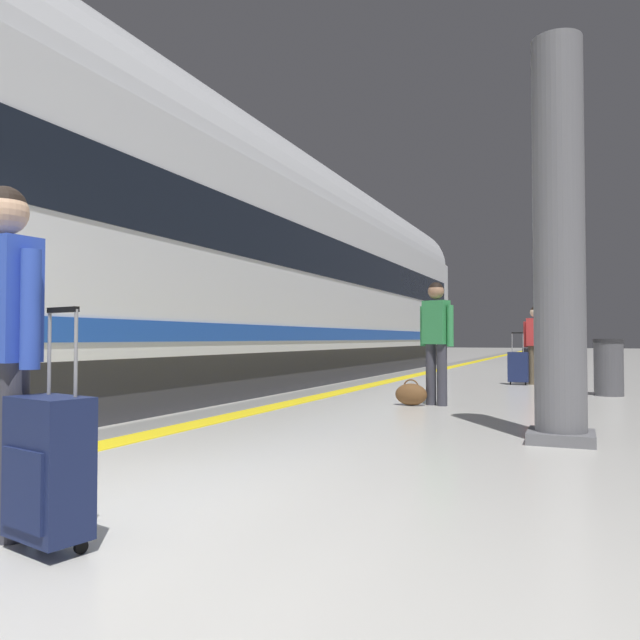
# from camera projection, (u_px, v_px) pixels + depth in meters

# --- Properties ---
(ground_plane) EXTENTS (120.00, 120.00, 0.00)m
(ground_plane) POSITION_uv_depth(u_px,v_px,m) (5.00, 518.00, 3.11)
(ground_plane) COLOR silver
(safety_line_strip) EXTENTS (0.36, 80.00, 0.01)m
(safety_line_strip) POSITION_uv_depth(u_px,v_px,m) (383.00, 382.00, 12.73)
(safety_line_strip) COLOR yellow
(safety_line_strip) RESTS_ON ground
(tactile_edge_band) EXTENTS (0.65, 80.00, 0.01)m
(tactile_edge_band) POSITION_uv_depth(u_px,v_px,m) (368.00, 382.00, 12.87)
(tactile_edge_band) COLOR slate
(tactile_edge_band) RESTS_ON ground
(high_speed_train) EXTENTS (2.94, 27.65, 4.97)m
(high_speed_train) POSITION_uv_depth(u_px,v_px,m) (229.00, 252.00, 11.22)
(high_speed_train) COLOR #38383D
(high_speed_train) RESTS_ON ground
(traveller_foreground) EXTENTS (0.53, 0.28, 1.63)m
(traveller_foreground) POSITION_uv_depth(u_px,v_px,m) (1.00, 333.00, 2.85)
(traveller_foreground) COLOR #383842
(traveller_foreground) RESTS_ON ground
(rolling_suitcase_foreground) EXTENTS (0.42, 0.31, 1.06)m
(rolling_suitcase_foreground) POSITION_uv_depth(u_px,v_px,m) (48.00, 467.00, 2.64)
(rolling_suitcase_foreground) COLOR #19234C
(rolling_suitcase_foreground) RESTS_ON ground
(passenger_near) EXTENTS (0.50, 0.31, 1.69)m
(passenger_near) POSITION_uv_depth(u_px,v_px,m) (436.00, 334.00, 8.39)
(passenger_near) COLOR #383842
(passenger_near) RESTS_ON ground
(duffel_bag_near) EXTENTS (0.44, 0.26, 0.36)m
(duffel_bag_near) POSITION_uv_depth(u_px,v_px,m) (411.00, 394.00, 8.36)
(duffel_bag_near) COLOR brown
(duffel_bag_near) RESTS_ON ground
(passenger_mid) EXTENTS (0.47, 0.26, 1.55)m
(passenger_mid) POSITION_uv_depth(u_px,v_px,m) (536.00, 339.00, 12.12)
(passenger_mid) COLOR brown
(passenger_mid) RESTS_ON ground
(suitcase_mid) EXTENTS (0.39, 0.25, 1.04)m
(suitcase_mid) POSITION_uv_depth(u_px,v_px,m) (518.00, 367.00, 12.07)
(suitcase_mid) COLOR #19234C
(suitcase_mid) RESTS_ON ground
(passenger_far) EXTENTS (0.49, 0.32, 1.56)m
(passenger_far) POSITION_uv_depth(u_px,v_px,m) (541.00, 338.00, 17.94)
(passenger_far) COLOR #383842
(passenger_far) RESTS_ON ground
(suitcase_far) EXTENTS (0.43, 0.32, 0.63)m
(suitcase_far) POSITION_uv_depth(u_px,v_px,m) (530.00, 358.00, 17.94)
(suitcase_far) COLOR black
(suitcase_far) RESTS_ON ground
(platform_pillar) EXTENTS (0.56, 0.56, 3.60)m
(platform_pillar) POSITION_uv_depth(u_px,v_px,m) (559.00, 248.00, 5.43)
(platform_pillar) COLOR slate
(platform_pillar) RESTS_ON ground
(waste_bin) EXTENTS (0.46, 0.46, 0.91)m
(waste_bin) POSITION_uv_depth(u_px,v_px,m) (609.00, 367.00, 9.78)
(waste_bin) COLOR #4C4C51
(waste_bin) RESTS_ON ground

